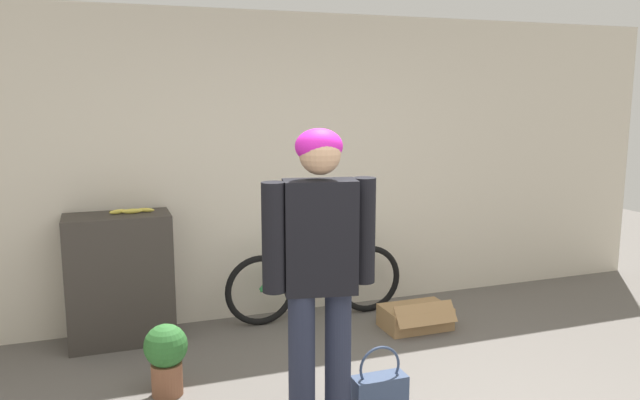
# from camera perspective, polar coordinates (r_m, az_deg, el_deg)

# --- Properties ---
(wall_back) EXTENTS (8.00, 0.07, 2.60)m
(wall_back) POSITION_cam_1_polar(r_m,az_deg,el_deg) (5.37, -5.24, 2.99)
(wall_back) COLOR beige
(wall_back) RESTS_ON ground_plane
(side_shelf) EXTENTS (0.79, 0.41, 1.01)m
(side_shelf) POSITION_cam_1_polar(r_m,az_deg,el_deg) (5.10, -17.82, -6.89)
(side_shelf) COLOR #38332D
(side_shelf) RESTS_ON ground_plane
(person) EXTENTS (0.65, 0.27, 1.74)m
(person) POSITION_cam_1_polar(r_m,az_deg,el_deg) (3.44, -0.01, -5.41)
(person) COLOR #23283D
(person) RESTS_ON ground_plane
(bicycle) EXTENTS (1.59, 0.46, 0.67)m
(bicycle) POSITION_cam_1_polar(r_m,az_deg,el_deg) (5.41, -0.37, -7.51)
(bicycle) COLOR black
(bicycle) RESTS_ON ground_plane
(banana) EXTENTS (0.35, 0.09, 0.04)m
(banana) POSITION_cam_1_polar(r_m,az_deg,el_deg) (5.01, -16.88, -0.97)
(banana) COLOR #EAD64C
(banana) RESTS_ON side_shelf
(handbag) EXTENTS (0.33, 0.14, 0.46)m
(handbag) POSITION_cam_1_polar(r_m,az_deg,el_deg) (3.91, 5.45, -17.33)
(handbag) COLOR #334260
(handbag) RESTS_ON ground_plane
(cardboard_box) EXTENTS (0.55, 0.41, 0.25)m
(cardboard_box) POSITION_cam_1_polar(r_m,az_deg,el_deg) (5.32, 8.72, -10.52)
(cardboard_box) COLOR #A87F51
(cardboard_box) RESTS_ON ground_plane
(potted_plant) EXTENTS (0.28, 0.28, 0.47)m
(potted_plant) POSITION_cam_1_polar(r_m,az_deg,el_deg) (4.23, -13.89, -13.60)
(potted_plant) COLOR brown
(potted_plant) RESTS_ON ground_plane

